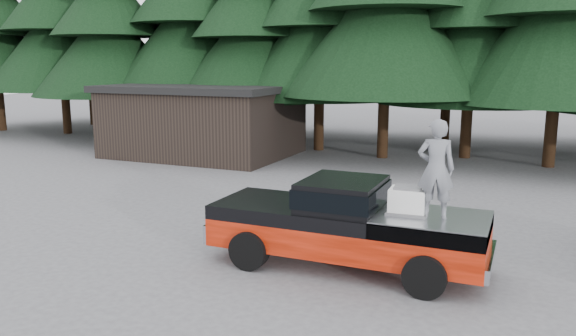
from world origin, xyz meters
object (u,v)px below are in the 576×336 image
at_px(pickup_truck, 346,237).
at_px(utility_building, 204,120).
at_px(air_compressor, 408,202).
at_px(man_on_bed, 436,169).

distance_m(pickup_truck, utility_building, 15.82).
bearing_deg(pickup_truck, utility_building, 132.73).
distance_m(air_compressor, man_on_bed, 0.92).
height_order(pickup_truck, man_on_bed, man_on_bed).
relative_size(pickup_truck, air_compressor, 8.28).
xyz_separation_m(pickup_truck, air_compressor, (1.28, 0.01, 0.91)).
bearing_deg(man_on_bed, pickup_truck, -14.04).
xyz_separation_m(pickup_truck, utility_building, (-10.71, 11.60, 1.00)).
bearing_deg(pickup_truck, man_on_bed, -2.74).
height_order(pickup_truck, utility_building, utility_building).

